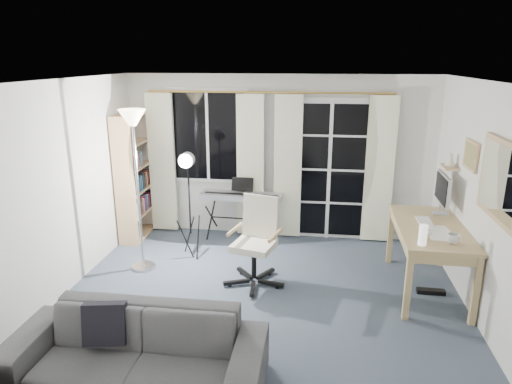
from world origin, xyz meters
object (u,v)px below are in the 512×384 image
bookshelf (133,180)px  office_chair (258,232)px  monitor (443,190)px  sofa (135,341)px  desk (430,234)px  torchiere_lamp (134,143)px  mug (453,238)px  keyboard_piano (241,197)px  studio_light (187,173)px

bookshelf → office_chair: bearing=-32.1°
monitor → sofa: monitor is taller
office_chair → desk: office_chair is taller
office_chair → desk: (1.98, 0.02, 0.08)m
torchiere_lamp → monitor: bearing=5.6°
torchiere_lamp → mug: bearing=-9.3°
torchiere_lamp → keyboard_piano: bearing=46.2°
bookshelf → monitor: bearing=-11.6°
studio_light → monitor: bearing=-0.8°
torchiere_lamp → studio_light: 0.79m
monitor → studio_light: bearing=-179.8°
sofa → bookshelf: bearing=111.9°
bookshelf → monitor: bookshelf is taller
keyboard_piano → sofa: size_ratio=0.57×
monitor → mug: monitor is taller
sofa → desk: bearing=36.3°
mug → sofa: bearing=-151.7°
studio_light → mug: bearing=-18.0°
desk → keyboard_piano: bearing=153.6°
office_chair → desk: bearing=14.7°
office_chair → monitor: 2.27m
keyboard_piano → desk: size_ratio=0.81×
monitor → keyboard_piano: bearing=164.0°
bookshelf → desk: bookshelf is taller
bookshelf → torchiere_lamp: (0.52, -1.05, 0.76)m
keyboard_piano → mug: 3.04m
torchiere_lamp → mug: 3.72m
bookshelf → mug: (4.10, -1.64, -0.02)m
keyboard_piano → studio_light: studio_light is taller
office_chair → monitor: bearing=26.3°
studio_light → sofa: 2.63m
monitor → mug: bearing=-95.0°
mug → sofa: 3.22m
bookshelf → mug: bookshelf is taller
torchiere_lamp → sofa: (0.78, -2.10, -1.23)m
studio_light → monitor: studio_light is taller
keyboard_piano → studio_light: bearing=-125.5°
torchiere_lamp → desk: 3.61m
office_chair → mug: bearing=1.1°
sofa → office_chair: bearing=69.4°
monitor → mug: (-0.10, -0.95, -0.24)m
office_chair → desk: size_ratio=0.71×
torchiere_lamp → sofa: 2.56m
torchiere_lamp → office_chair: torchiere_lamp is taller
bookshelf → desk: 4.17m
studio_light → mug: (3.07, -0.99, -0.33)m
keyboard_piano → monitor: size_ratio=2.11×
studio_light → monitor: 3.16m
torchiere_lamp → studio_light: (0.52, 0.40, -0.45)m
desk → monitor: 0.63m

